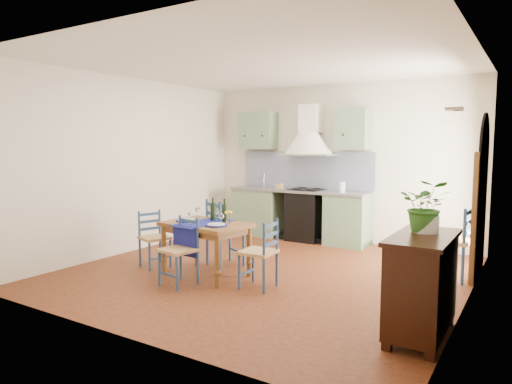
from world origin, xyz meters
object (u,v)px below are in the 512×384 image
chair_near (180,250)px  dining_table (206,229)px  potted_plant (426,206)px  sideboard (421,282)px

chair_near → dining_table: bearing=87.8°
dining_table → potted_plant: bearing=-7.2°
dining_table → potted_plant: 2.92m
sideboard → potted_plant: potted_plant is taller
dining_table → potted_plant: potted_plant is taller
chair_near → potted_plant: 2.96m
potted_plant → dining_table: bearing=172.8°
sideboard → chair_near: bearing=179.6°
dining_table → sideboard: bearing=-10.1°
dining_table → chair_near: 0.53m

